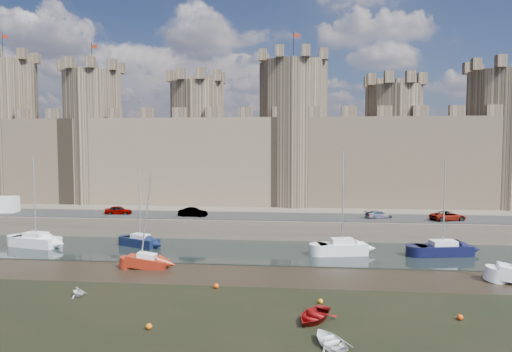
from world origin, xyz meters
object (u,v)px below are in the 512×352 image
(car_0, at_px, (118,210))
(sailboat_1, at_px, (140,241))
(sailboat_2, at_px, (342,247))
(sailboat_3, at_px, (443,249))
(car_1, at_px, (193,212))
(sailboat_0, at_px, (36,240))
(sailboat_4, at_px, (147,261))
(car_2, at_px, (379,215))
(car_3, at_px, (448,216))

(car_0, distance_m, sailboat_1, 10.91)
(sailboat_2, relative_size, sailboat_3, 1.09)
(car_1, xyz_separation_m, sailboat_1, (-4.52, -7.68, -2.37))
(sailboat_0, relative_size, sailboat_4, 1.16)
(sailboat_3, bearing_deg, sailboat_2, 173.14)
(car_0, bearing_deg, car_2, -94.66)
(car_1, relative_size, sailboat_2, 0.34)
(sailboat_0, bearing_deg, car_2, 27.02)
(car_2, xyz_separation_m, sailboat_0, (-41.51, -10.09, -2.21))
(car_0, xyz_separation_m, sailboat_1, (6.25, -8.62, -2.36))
(sailboat_4, bearing_deg, car_1, 87.31)
(car_1, distance_m, sailboat_2, 21.34)
(car_0, height_order, sailboat_4, sailboat_4)
(car_2, bearing_deg, sailboat_4, 106.16)
(car_1, bearing_deg, sailboat_2, -111.96)
(sailboat_0, height_order, sailboat_4, sailboat_0)
(car_3, height_order, sailboat_0, sailboat_0)
(sailboat_0, bearing_deg, sailboat_2, 12.79)
(car_0, xyz_separation_m, sailboat_0, (-6.07, -9.97, -2.28))
(sailboat_1, height_order, sailboat_4, sailboat_1)
(car_3, bearing_deg, car_1, 71.12)
(car_3, bearing_deg, sailboat_3, 141.34)
(sailboat_2, distance_m, sailboat_4, 20.90)
(car_3, relative_size, sailboat_4, 0.48)
(sailboat_0, relative_size, sailboat_2, 0.95)
(sailboat_2, bearing_deg, sailboat_4, -170.90)
(car_3, xyz_separation_m, sailboat_0, (-49.92, -9.06, -2.29))
(car_3, bearing_deg, sailboat_2, 104.91)
(car_0, distance_m, car_1, 10.81)
(car_2, xyz_separation_m, sailboat_2, (-5.64, -10.45, -2.15))
(car_3, height_order, sailboat_1, sailboat_1)
(car_3, relative_size, sailboat_1, 0.47)
(sailboat_1, bearing_deg, sailboat_2, 20.56)
(sailboat_1, bearing_deg, car_2, 41.38)
(sailboat_0, bearing_deg, car_0, 72.02)
(car_0, height_order, sailboat_3, sailboat_3)
(car_0, relative_size, sailboat_3, 0.35)
(car_3, xyz_separation_m, sailboat_4, (-33.63, -16.73, -2.42))
(car_0, relative_size, sailboat_2, 0.32)
(car_0, xyz_separation_m, sailboat_3, (40.75, -9.56, -2.31))
(sailboat_1, relative_size, sailboat_3, 0.90)
(car_2, bearing_deg, sailboat_2, 132.63)
(car_0, distance_m, sailboat_2, 31.61)
(car_2, xyz_separation_m, car_3, (8.41, -1.03, 0.08))
(sailboat_0, bearing_deg, sailboat_4, -11.84)
(car_0, xyz_separation_m, car_2, (35.44, 0.12, -0.08))
(sailboat_3, bearing_deg, car_1, 153.07)
(car_1, distance_m, sailboat_3, 31.28)
(sailboat_2, bearing_deg, sailboat_0, 168.06)
(car_2, distance_m, car_3, 8.47)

